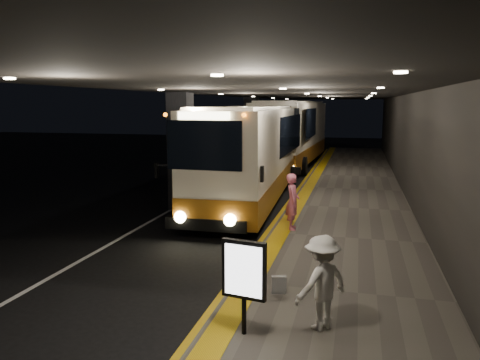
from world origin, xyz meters
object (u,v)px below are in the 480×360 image
at_px(coach_main, 251,158).
at_px(passenger_boarding, 293,202).
at_px(stanchion_post, 236,272).
at_px(bag_polka, 279,285).
at_px(passenger_waiting_white, 322,282).
at_px(info_sign, 244,272).
at_px(coach_second, 293,136).

height_order(coach_main, passenger_boarding, coach_main).
bearing_deg(stanchion_post, bag_polka, 29.01).
relative_size(passenger_boarding, passenger_waiting_white, 1.06).
bearing_deg(bag_polka, passenger_waiting_white, -53.84).
bearing_deg(passenger_boarding, info_sign, 173.00).
bearing_deg(coach_second, stanchion_post, -82.75).
height_order(passenger_waiting_white, bag_polka, passenger_waiting_white).
xyz_separation_m(coach_main, passenger_waiting_white, (3.66, -10.65, -0.84)).
xyz_separation_m(coach_second, info_sign, (2.36, -22.98, -0.70)).
bearing_deg(coach_second, coach_main, -87.95).
height_order(coach_second, bag_polka, coach_second).
relative_size(coach_second, passenger_boarding, 7.44).
relative_size(bag_polka, stanchion_post, 0.33).
relative_size(coach_main, stanchion_post, 11.26).
distance_m(info_sign, stanchion_post, 1.59).
relative_size(coach_main, passenger_waiting_white, 7.43).
bearing_deg(bag_polka, coach_second, 97.13).
bearing_deg(passenger_boarding, passenger_waiting_white, -175.90).
height_order(coach_second, info_sign, coach_second).
xyz_separation_m(passenger_waiting_white, bag_polka, (-0.95, 1.30, -0.64)).
bearing_deg(passenger_waiting_white, coach_second, -127.37).
bearing_deg(passenger_boarding, coach_second, -0.29).
distance_m(coach_main, coach_second, 11.79).
xyz_separation_m(coach_main, passenger_boarding, (2.28, -4.33, -0.79)).
relative_size(coach_main, passenger_boarding, 7.02).
relative_size(passenger_waiting_white, stanchion_post, 1.52).
xyz_separation_m(passenger_boarding, bag_polka, (0.42, -5.02, -0.69)).
relative_size(coach_main, bag_polka, 33.81).
relative_size(coach_second, stanchion_post, 11.94).
xyz_separation_m(coach_main, bag_polka, (2.71, -9.35, -1.48)).
height_order(coach_main, bag_polka, coach_main).
distance_m(passenger_waiting_white, stanchion_post, 1.96).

